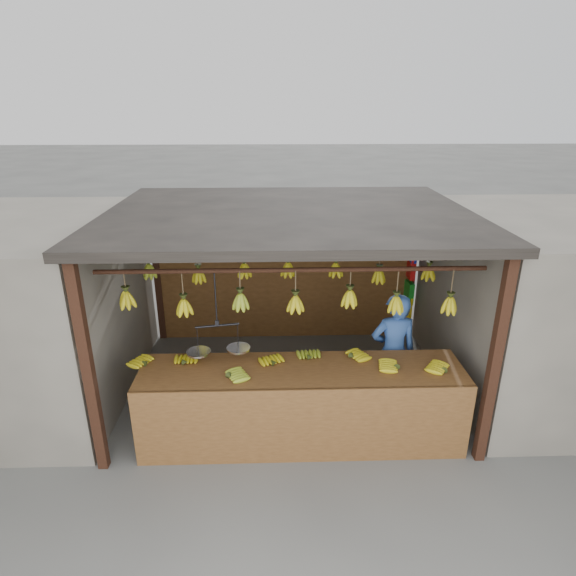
{
  "coord_description": "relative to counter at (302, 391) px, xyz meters",
  "views": [
    {
      "loc": [
        -0.19,
        -5.62,
        3.6
      ],
      "look_at": [
        0.0,
        0.3,
        1.3
      ],
      "focal_mm": 30.0,
      "sensor_mm": 36.0,
      "label": 1
    }
  ],
  "objects": [
    {
      "name": "ground",
      "position": [
        -0.1,
        1.23,
        -0.71
      ],
      "size": [
        80.0,
        80.0,
        0.0
      ],
      "primitive_type": "plane",
      "color": "#5B5B57"
    },
    {
      "name": "hanging_bananas",
      "position": [
        -0.1,
        1.23,
        0.92
      ],
      "size": [
        3.66,
        2.22,
        0.39
      ],
      "color": "gold",
      "rests_on": "ground"
    },
    {
      "name": "vendor",
      "position": [
        1.14,
        0.71,
        0.06
      ],
      "size": [
        0.58,
        0.4,
        1.53
      ],
      "primitive_type": "imported",
      "rotation": [
        0.0,
        0.0,
        3.21
      ],
      "color": "#3359A5",
      "rests_on": "ground"
    },
    {
      "name": "balance_scale",
      "position": [
        -0.89,
        0.23,
        0.44
      ],
      "size": [
        0.67,
        0.32,
        0.92
      ],
      "color": "black",
      "rests_on": "ground"
    },
    {
      "name": "counter",
      "position": [
        0.0,
        0.0,
        0.0
      ],
      "size": [
        3.61,
        0.8,
        0.96
      ],
      "color": "brown",
      "rests_on": "ground"
    },
    {
      "name": "neighbor_right",
      "position": [
        3.5,
        1.23,
        0.44
      ],
      "size": [
        3.0,
        3.0,
        2.3
      ],
      "primitive_type": "cube",
      "color": "slate",
      "rests_on": "ground"
    },
    {
      "name": "stall",
      "position": [
        -0.1,
        1.56,
        1.26
      ],
      "size": [
        4.3,
        3.3,
        2.4
      ],
      "color": "black",
      "rests_on": "ground"
    },
    {
      "name": "neighbor_left",
      "position": [
        -3.7,
        1.23,
        0.44
      ],
      "size": [
        3.0,
        3.0,
        2.3
      ],
      "primitive_type": "cube",
      "color": "slate",
      "rests_on": "ground"
    },
    {
      "name": "bag_bundles",
      "position": [
        1.84,
        2.58,
        0.31
      ],
      "size": [
        0.08,
        0.26,
        1.25
      ],
      "color": "#1426BF",
      "rests_on": "ground"
    }
  ]
}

